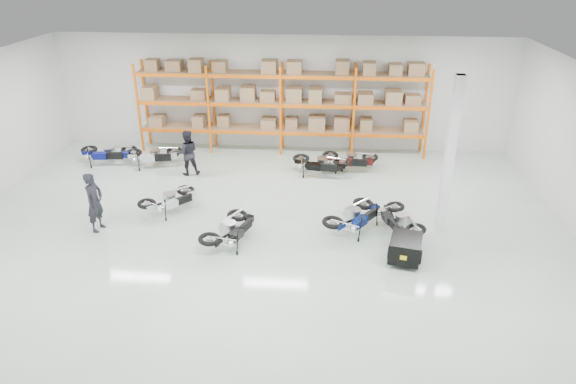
# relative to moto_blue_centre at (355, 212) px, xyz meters

# --- Properties ---
(room) EXTENTS (18.00, 18.00, 18.00)m
(room) POSITION_rel_moto_blue_centre_xyz_m (-2.70, -0.18, 1.68)
(room) COLOR silver
(room) RESTS_ON ground
(pallet_rack) EXTENTS (11.28, 0.98, 3.62)m
(pallet_rack) POSITION_rel_moto_blue_centre_xyz_m (-2.70, 6.27, 1.69)
(pallet_rack) COLOR orange
(pallet_rack) RESTS_ON ground
(structural_column) EXTENTS (0.25, 0.25, 4.50)m
(structural_column) POSITION_rel_moto_blue_centre_xyz_m (2.50, 0.32, 1.68)
(structural_column) COLOR white
(structural_column) RESTS_ON ground
(moto_blue_centre) EXTENTS (1.83, 2.04, 1.20)m
(moto_blue_centre) POSITION_rel_moto_blue_centre_xyz_m (0.00, 0.00, 0.00)
(moto_blue_centre) COLOR #081653
(moto_blue_centre) RESTS_ON ground
(moto_silver_left) EXTENTS (1.73, 1.80, 1.08)m
(moto_silver_left) POSITION_rel_moto_blue_centre_xyz_m (-5.66, 0.72, -0.06)
(moto_silver_left) COLOR silver
(moto_silver_left) RESTS_ON ground
(moto_black_far_left) EXTENTS (1.45, 1.98, 1.16)m
(moto_black_far_left) POSITION_rel_moto_blue_centre_xyz_m (-3.45, -1.02, -0.02)
(moto_black_far_left) COLOR black
(moto_black_far_left) RESTS_ON ground
(moto_touring_right) EXTENTS (1.30, 1.86, 1.09)m
(moto_touring_right) POSITION_rel_moto_blue_centre_xyz_m (1.24, -0.02, -0.05)
(moto_touring_right) COLOR black
(moto_touring_right) RESTS_ON ground
(trailer) EXTENTS (0.98, 1.70, 0.69)m
(trailer) POSITION_rel_moto_blue_centre_xyz_m (1.24, -1.62, -0.16)
(trailer) COLOR black
(trailer) RESTS_ON ground
(moto_back_a) EXTENTS (1.90, 1.06, 1.19)m
(moto_back_a) POSITION_rel_moto_blue_centre_xyz_m (-9.18, 4.42, -0.01)
(moto_back_a) COLOR navy
(moto_back_a) RESTS_ON ground
(moto_back_b) EXTENTS (1.98, 1.27, 1.18)m
(moto_back_b) POSITION_rel_moto_blue_centre_xyz_m (-7.36, 4.34, -0.01)
(moto_back_b) COLOR silver
(moto_back_b) RESTS_ON ground
(moto_back_c) EXTENTS (1.97, 1.23, 1.19)m
(moto_back_c) POSITION_rel_moto_blue_centre_xyz_m (-1.10, 3.97, -0.01)
(moto_back_c) COLOR black
(moto_back_c) RESTS_ON ground
(moto_back_d) EXTENTS (1.81, 0.97, 1.15)m
(moto_back_d) POSITION_rel_moto_blue_centre_xyz_m (-0.01, 4.52, -0.03)
(moto_back_d) COLOR #410D0D
(moto_back_d) RESTS_ON ground
(person_left) EXTENTS (0.53, 0.71, 1.77)m
(person_left) POSITION_rel_moto_blue_centre_xyz_m (-7.44, -0.59, 0.32)
(person_left) COLOR black
(person_left) RESTS_ON ground
(person_back) EXTENTS (0.97, 0.85, 1.66)m
(person_back) POSITION_rel_moto_blue_centre_xyz_m (-5.85, 3.64, 0.26)
(person_back) COLOR black
(person_back) RESTS_ON ground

